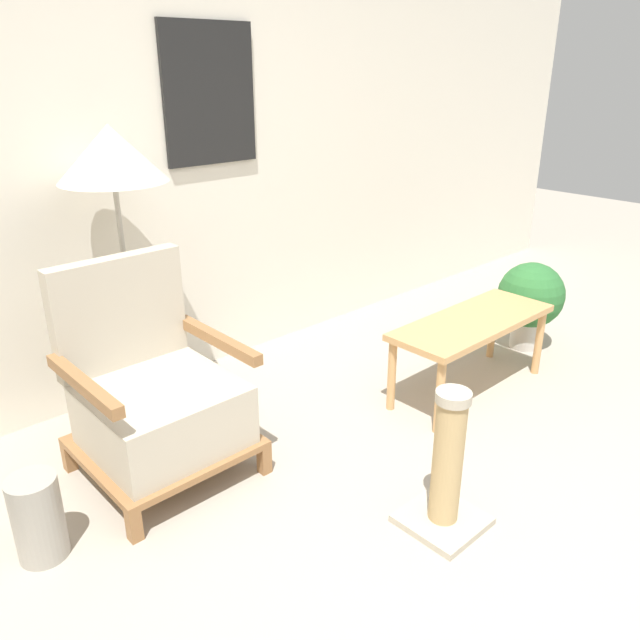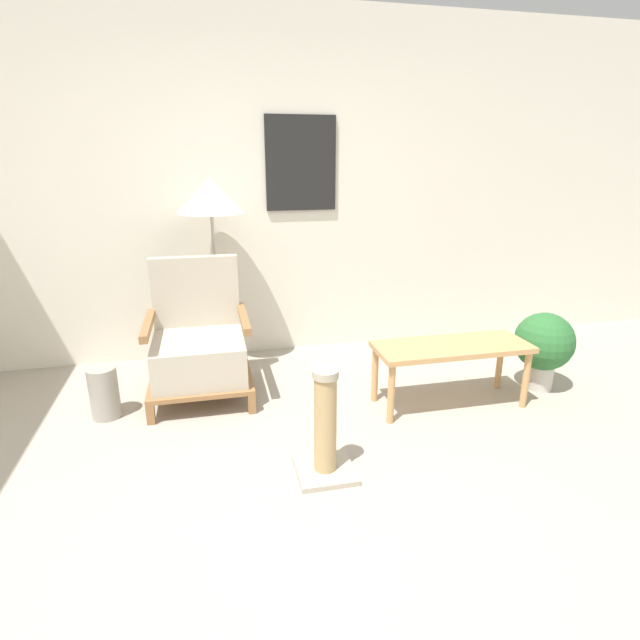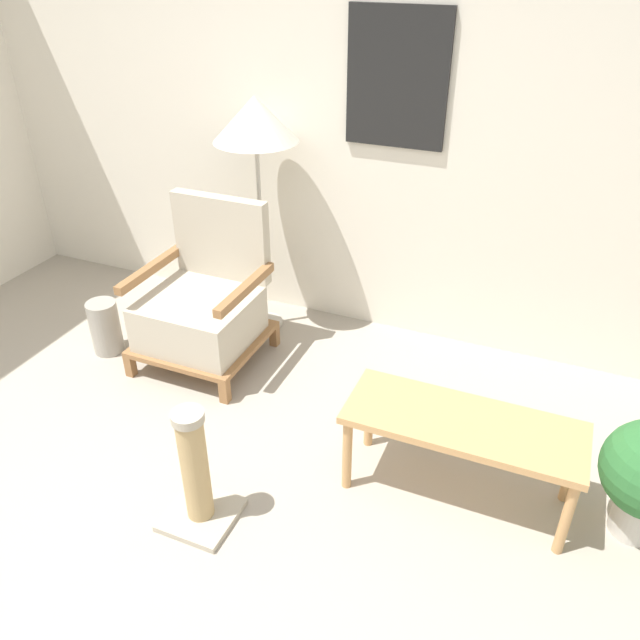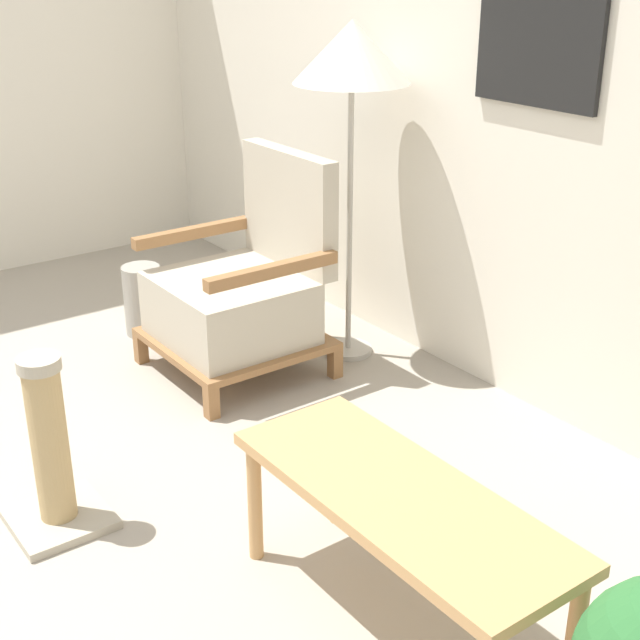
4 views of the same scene
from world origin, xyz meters
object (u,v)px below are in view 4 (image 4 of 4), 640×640
Objects in this scene: coffee_table at (399,509)px; vase at (143,300)px; floor_lamp at (352,60)px; armchair at (242,292)px; scratching_post at (52,459)px.

coffee_table reaches higher than vase.
coffee_table is (1.47, -0.98, -0.93)m from floor_lamp.
coffee_table is (1.62, -0.51, 0.02)m from armchair.
floor_lamp reaches higher than vase.
floor_lamp reaches higher than armchair.
scratching_post is (0.63, -1.09, -0.12)m from armchair.
vase is (-0.75, -0.66, -1.13)m from floor_lamp.
floor_lamp reaches higher than coffee_table.
armchair is 0.92× the size of coffee_table.
armchair is 2.77× the size of vase.
vase is at bearing -138.96° from floor_lamp.
floor_lamp is (0.15, 0.47, 0.94)m from armchair.
coffee_table is at bearing -33.68° from floor_lamp.
armchair is 1.27m from scratching_post.
armchair is at bearing -107.84° from floor_lamp.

